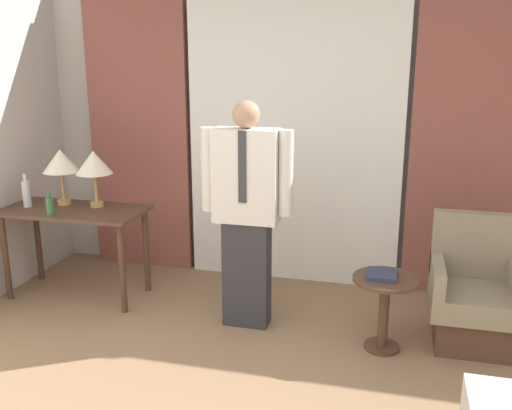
# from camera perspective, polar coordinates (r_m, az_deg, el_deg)

# --- Properties ---
(wall_back) EXTENTS (10.00, 0.06, 2.70)m
(wall_back) POSITION_cam_1_polar(r_m,az_deg,el_deg) (5.05, 4.06, 7.67)
(wall_back) COLOR beige
(wall_back) RESTS_ON ground_plane
(curtain_sheer_center) EXTENTS (1.85, 0.06, 2.58)m
(curtain_sheer_center) POSITION_cam_1_polar(r_m,az_deg,el_deg) (4.93, 3.77, 6.79)
(curtain_sheer_center) COLOR white
(curtain_sheer_center) RESTS_ON ground_plane
(curtain_drape_left) EXTENTS (0.95, 0.06, 2.58)m
(curtain_drape_left) POSITION_cam_1_polar(r_m,az_deg,el_deg) (5.38, -11.64, 7.21)
(curtain_drape_left) COLOR brown
(curtain_drape_left) RESTS_ON ground_plane
(curtain_drape_right) EXTENTS (0.95, 0.06, 2.58)m
(curtain_drape_right) POSITION_cam_1_polar(r_m,az_deg,el_deg) (4.88, 20.76, 5.77)
(curtain_drape_right) COLOR brown
(curtain_drape_right) RESTS_ON ground_plane
(desk) EXTENTS (1.17, 0.56, 0.76)m
(desk) POSITION_cam_1_polar(r_m,az_deg,el_deg) (4.93, -17.69, -1.67)
(desk) COLOR #4C3323
(desk) RESTS_ON ground_plane
(table_lamp_left) EXTENTS (0.30, 0.30, 0.47)m
(table_lamp_left) POSITION_cam_1_polar(r_m,az_deg,el_deg) (4.99, -18.95, 4.09)
(table_lamp_left) COLOR tan
(table_lamp_left) RESTS_ON desk
(table_lamp_right) EXTENTS (0.30, 0.30, 0.47)m
(table_lamp_right) POSITION_cam_1_polar(r_m,az_deg,el_deg) (4.83, -15.91, 3.99)
(table_lamp_right) COLOR tan
(table_lamp_right) RESTS_ON desk
(bottle_near_edge) EXTENTS (0.06, 0.06, 0.18)m
(bottle_near_edge) POSITION_cam_1_polar(r_m,az_deg,el_deg) (4.75, -19.92, -0.08)
(bottle_near_edge) COLOR #336638
(bottle_near_edge) RESTS_ON desk
(bottle_by_lamp) EXTENTS (0.07, 0.07, 0.28)m
(bottle_by_lamp) POSITION_cam_1_polar(r_m,az_deg,el_deg) (5.07, -21.96, 1.10)
(bottle_by_lamp) COLOR silver
(bottle_by_lamp) RESTS_ON desk
(person) EXTENTS (0.67, 0.22, 1.68)m
(person) POSITION_cam_1_polar(r_m,az_deg,el_deg) (4.11, -0.95, -0.33)
(person) COLOR #2D2D33
(person) RESTS_ON ground_plane
(armchair) EXTENTS (0.60, 0.59, 0.90)m
(armchair) POSITION_cam_1_polar(r_m,az_deg,el_deg) (4.32, 20.96, -8.73)
(armchair) COLOR #4C3323
(armchair) RESTS_ON ground_plane
(side_table) EXTENTS (0.45, 0.45, 0.53)m
(side_table) POSITION_cam_1_polar(r_m,az_deg,el_deg) (4.03, 12.72, -9.33)
(side_table) COLOR #4C3323
(side_table) RESTS_ON ground_plane
(book) EXTENTS (0.20, 0.21, 0.03)m
(book) POSITION_cam_1_polar(r_m,az_deg,el_deg) (3.97, 12.46, -6.82)
(book) COLOR #2D334C
(book) RESTS_ON side_table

